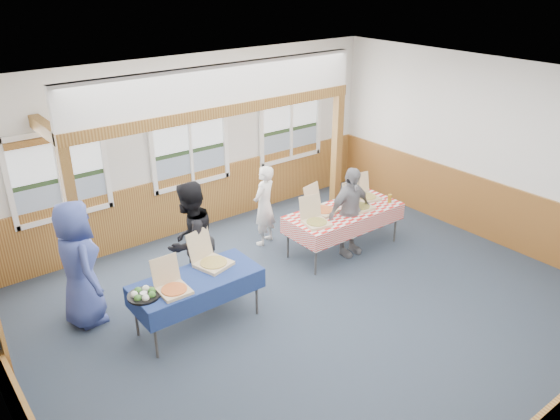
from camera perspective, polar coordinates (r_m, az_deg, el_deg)
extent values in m
plane|color=#252E3C|center=(8.04, 3.73, -10.49)|extent=(8.00, 8.00, 0.00)
plane|color=white|center=(6.74, 4.49, 12.41)|extent=(8.00, 8.00, 0.00)
plane|color=silver|center=(9.94, -9.49, 6.58)|extent=(8.00, 0.00, 8.00)
plane|color=silver|center=(10.19, 21.26, 5.67)|extent=(0.00, 8.00, 8.00)
cube|color=brown|center=(10.29, -9.02, 0.98)|extent=(7.98, 0.05, 1.10)
cube|color=brown|center=(6.36, -25.77, -18.07)|extent=(0.05, 6.98, 1.10)
cube|color=brown|center=(10.53, 20.32, 0.25)|extent=(0.05, 6.98, 1.10)
cube|color=white|center=(9.35, -21.40, -0.57)|extent=(1.52, 0.05, 0.08)
cube|color=white|center=(8.89, -22.76, 7.52)|extent=(1.52, 0.05, 0.08)
cube|color=white|center=(8.95, -26.53, 2.23)|extent=(0.08, 0.05, 1.46)
cube|color=white|center=(9.30, -17.75, 4.46)|extent=(0.08, 0.05, 1.46)
cube|color=white|center=(9.10, -22.06, 3.37)|extent=(0.05, 0.05, 1.30)
cube|color=gray|center=(9.27, -21.76, 1.20)|extent=(1.40, 0.02, 0.52)
cube|color=#21351A|center=(9.16, -22.04, 2.91)|extent=(1.40, 0.02, 0.08)
cube|color=silver|center=(9.04, -22.43, 5.21)|extent=(1.40, 0.02, 0.70)
cube|color=brown|center=(8.90, -22.62, 6.88)|extent=(1.40, 0.07, 0.10)
cube|color=white|center=(10.12, -9.06, 2.78)|extent=(1.52, 0.05, 0.08)
cube|color=white|center=(9.70, -9.60, 10.37)|extent=(1.52, 0.05, 0.08)
cube|color=white|center=(9.58, -13.19, 5.58)|extent=(0.08, 0.05, 1.46)
cube|color=white|center=(10.24, -5.69, 7.33)|extent=(0.08, 0.05, 1.46)
cube|color=white|center=(9.89, -9.32, 6.50)|extent=(0.05, 0.05, 1.30)
cube|color=gray|center=(10.05, -9.28, 4.44)|extent=(1.40, 0.02, 0.52)
cube|color=#21351A|center=(9.95, -9.40, 6.05)|extent=(1.40, 0.02, 0.08)
cube|color=silver|center=(9.84, -9.56, 8.21)|extent=(1.40, 0.02, 0.70)
cube|color=brown|center=(9.71, -9.50, 9.78)|extent=(1.40, 0.07, 0.10)
cube|color=white|center=(11.32, 1.15, 5.45)|extent=(1.52, 0.05, 0.08)
cube|color=white|center=(10.95, 1.21, 12.29)|extent=(1.52, 0.05, 0.08)
cube|color=white|center=(10.68, -1.94, 8.16)|extent=(0.08, 0.05, 1.46)
cube|color=white|center=(11.58, 4.07, 9.40)|extent=(0.08, 0.05, 1.46)
cube|color=white|center=(11.11, 1.18, 8.82)|extent=(0.05, 0.05, 1.30)
cube|color=gray|center=(11.25, 1.03, 6.95)|extent=(1.40, 0.02, 0.52)
cube|color=#21351A|center=(11.17, 1.05, 8.41)|extent=(1.40, 0.02, 0.08)
cube|color=silver|center=(11.07, 1.06, 10.35)|extent=(1.40, 0.02, 0.70)
cube|color=brown|center=(10.95, 1.27, 11.77)|extent=(1.40, 0.07, 0.10)
cube|color=brown|center=(8.17, -20.57, -1.77)|extent=(0.15, 0.15, 2.40)
cube|color=brown|center=(10.54, 5.92, 5.53)|extent=(0.15, 0.15, 2.40)
cube|color=brown|center=(8.70, -6.00, 10.31)|extent=(5.15, 0.18, 0.18)
cylinder|color=#363636|center=(7.16, -12.92, -12.53)|extent=(0.04, 0.04, 0.73)
cylinder|color=#363636|center=(7.60, -14.86, -10.34)|extent=(0.04, 0.04, 0.73)
cylinder|color=#363636|center=(7.77, -2.47, -8.57)|extent=(0.04, 0.04, 0.73)
cylinder|color=#363636|center=(8.18, -4.84, -6.80)|extent=(0.04, 0.04, 0.73)
cube|color=#363636|center=(7.44, -8.75, -7.13)|extent=(1.77, 0.98, 0.03)
cube|color=navy|center=(7.43, -8.76, -7.01)|extent=(1.84, 1.04, 0.01)
cube|color=navy|center=(7.23, -7.18, -9.25)|extent=(1.71, 0.30, 0.28)
cube|color=navy|center=(7.80, -10.09, -6.73)|extent=(1.71, 0.30, 0.28)
cylinder|color=#363636|center=(8.70, 3.77, -4.70)|extent=(0.04, 0.04, 0.73)
cylinder|color=#363636|center=(9.18, 0.83, -2.99)|extent=(0.04, 0.04, 0.73)
cylinder|color=#363636|center=(9.92, 11.98, -1.36)|extent=(0.04, 0.04, 0.73)
cylinder|color=#363636|center=(10.35, 9.02, 0.00)|extent=(0.04, 0.04, 0.73)
cube|color=#363636|center=(9.35, 6.73, -0.12)|extent=(2.08, 1.03, 0.03)
cube|color=red|center=(9.34, 6.74, -0.02)|extent=(2.14, 1.09, 0.01)
cube|color=red|center=(9.12, 8.64, -1.76)|extent=(2.05, 0.21, 0.28)
cube|color=red|center=(9.69, 4.86, 0.08)|extent=(2.05, 0.21, 0.28)
cube|color=beige|center=(7.15, -10.98, -8.31)|extent=(0.38, 0.38, 0.04)
cylinder|color=orange|center=(7.14, -11.00, -8.12)|extent=(0.33, 0.33, 0.01)
cube|color=beige|center=(7.23, -11.92, -6.15)|extent=(0.38, 0.10, 0.37)
cube|color=beige|center=(7.65, -6.94, -5.65)|extent=(0.52, 0.52, 0.05)
cylinder|color=#C7C15C|center=(7.64, -6.95, -5.45)|extent=(0.46, 0.46, 0.01)
cube|color=beige|center=(7.70, -8.42, -3.57)|extent=(0.43, 0.21, 0.42)
cube|color=beige|center=(8.77, 3.85, -1.41)|extent=(0.45, 0.45, 0.04)
cylinder|color=#D88743|center=(8.76, 3.86, -1.25)|extent=(0.39, 0.39, 0.01)
cube|color=beige|center=(8.86, 3.15, 0.36)|extent=(0.39, 0.16, 0.37)
cube|color=beige|center=(9.21, 4.53, -0.12)|extent=(0.47, 0.47, 0.04)
cylinder|color=orange|center=(9.19, 4.54, 0.05)|extent=(0.41, 0.41, 0.01)
cube|color=beige|center=(9.25, 3.37, 1.50)|extent=(0.41, 0.18, 0.39)
cube|color=beige|center=(9.42, 8.35, 0.27)|extent=(0.40, 0.40, 0.04)
cylinder|color=#D88743|center=(9.41, 8.36, 0.43)|extent=(0.35, 0.35, 0.01)
cube|color=beige|center=(9.49, 7.48, 1.89)|extent=(0.39, 0.11, 0.38)
cube|color=beige|center=(9.82, 9.07, 1.27)|extent=(0.43, 0.43, 0.04)
cylinder|color=#C7C15C|center=(9.81, 9.08, 1.42)|extent=(0.38, 0.38, 0.01)
cube|color=beige|center=(9.91, 8.36, 2.82)|extent=(0.39, 0.15, 0.37)
cylinder|color=black|center=(7.16, -14.04, -8.67)|extent=(0.41, 0.41, 0.03)
cylinder|color=silver|center=(7.14, -14.06, -8.51)|extent=(0.09, 0.09, 0.04)
sphere|color=#3D732C|center=(7.18, -13.23, -8.20)|extent=(0.09, 0.09, 0.09)
sphere|color=silver|center=(7.23, -13.85, -7.99)|extent=(0.09, 0.09, 0.09)
sphere|color=#3D732C|center=(7.22, -14.62, -8.14)|extent=(0.09, 0.09, 0.09)
sphere|color=silver|center=(7.15, -14.98, -8.54)|extent=(0.09, 0.09, 0.09)
sphere|color=#3D732C|center=(7.07, -14.66, -8.90)|extent=(0.09, 0.09, 0.09)
sphere|color=silver|center=(7.05, -13.87, -8.94)|extent=(0.09, 0.09, 0.09)
sphere|color=#3D732C|center=(7.09, -13.23, -8.62)|extent=(0.09, 0.09, 0.09)
cylinder|color=olive|center=(9.73, 11.39, 1.20)|extent=(0.07, 0.07, 0.15)
imported|color=silver|center=(9.52, -1.66, 0.48)|extent=(0.62, 0.53, 1.46)
imported|color=black|center=(8.03, -9.33, -3.25)|extent=(1.09, 0.99, 1.82)
imported|color=#3B4A95|center=(7.84, -20.31, -5.30)|extent=(0.59, 0.90, 1.81)
imported|color=gray|center=(9.22, 7.30, -0.21)|extent=(0.92, 0.39, 1.56)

